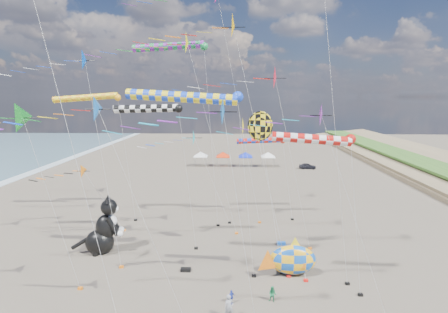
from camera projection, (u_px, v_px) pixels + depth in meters
name	position (u px, v px, depth m)	size (l,w,h in m)	color
delta_kite_0	(261.00, 80.00, 32.97)	(13.64, 2.40, 18.40)	red
delta_kite_1	(22.00, 121.00, 26.02)	(11.21, 2.54, 15.14)	#137E22
delta_kite_2	(62.00, 63.00, 28.82)	(10.41, 1.95, 19.51)	#0548BE
delta_kite_4	(187.00, 47.00, 36.35)	(14.16, 2.42, 21.99)	yellow
delta_kite_5	(315.00, 122.00, 21.95)	(10.76, 1.63, 15.04)	purple
delta_kite_6	(89.00, 115.00, 21.62)	(11.42, 1.76, 15.56)	#1860B4
delta_kite_7	(187.00, 140.00, 41.40)	(10.88, 2.12, 11.63)	#1CABBB
delta_kite_8	(232.00, 32.00, 26.87)	(11.20, 2.02, 21.69)	#E6A505
delta_kite_10	(78.00, 175.00, 39.56)	(9.95, 1.70, 7.88)	orange
delta_kite_12	(196.00, 117.00, 19.86)	(8.93, 1.68, 15.48)	blue
windsock_0	(151.00, 109.00, 33.44)	(7.89, 0.79, 14.64)	black
windsock_1	(172.00, 47.00, 38.73)	(9.62, 0.90, 21.32)	#178140
windsock_2	(316.00, 140.00, 25.35)	(7.35, 0.74, 12.71)	red
windsock_3	(263.00, 141.00, 42.54)	(7.29, 0.69, 10.45)	red
windsock_4	(187.00, 98.00, 27.77)	(10.63, 0.90, 15.80)	blue
windsock_5	(89.00, 98.00, 41.44)	(9.41, 0.79, 15.67)	#FFA315
angelfish_kite	(258.00, 127.00, 30.71)	(3.74, 3.02, 14.14)	yellow
cat_inflatable	(102.00, 225.00, 34.44)	(4.31, 2.15, 5.82)	black
fish_inflatable	(292.00, 260.00, 30.18)	(5.44, 2.70, 3.52)	blue
person_adult	(229.00, 307.00, 24.23)	(0.67, 0.44, 1.84)	gray
child_green	(273.00, 294.00, 26.38)	(0.61, 0.47, 1.25)	#20864F
child_blue	(231.00, 297.00, 26.18)	(0.63, 0.26, 1.08)	#2239B9
kite_bag_0	(281.00, 243.00, 36.71)	(0.90, 0.44, 0.30)	blue
kite_bag_3	(186.00, 270.00, 31.11)	(0.90, 0.44, 0.30)	black
tent_row	(234.00, 153.00, 77.44)	(19.20, 4.20, 3.80)	white
parked_car	(308.00, 166.00, 75.36)	(1.45, 3.60, 1.23)	#26262D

